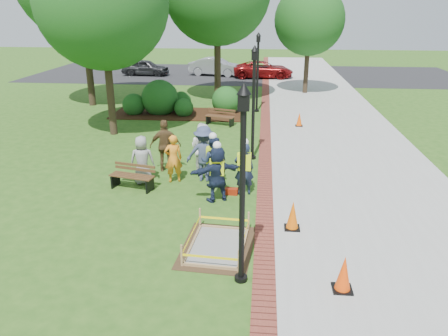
# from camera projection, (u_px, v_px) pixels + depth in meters

# --- Properties ---
(ground) EXTENTS (100.00, 100.00, 0.00)m
(ground) POSITION_uv_depth(u_px,v_px,m) (203.00, 215.00, 12.34)
(ground) COLOR #285116
(ground) RESTS_ON ground
(sidewalk) EXTENTS (6.00, 60.00, 0.02)m
(sidewalk) POSITION_uv_depth(u_px,v_px,m) (332.00, 127.00, 21.24)
(sidewalk) COLOR #9E9E99
(sidewalk) RESTS_ON ground
(brick_edging) EXTENTS (0.50, 60.00, 0.03)m
(brick_edging) POSITION_uv_depth(u_px,v_px,m) (265.00, 125.00, 21.51)
(brick_edging) COLOR maroon
(brick_edging) RESTS_ON ground
(mulch_bed) EXTENTS (7.00, 3.00, 0.05)m
(mulch_bed) POSITION_uv_depth(u_px,v_px,m) (178.00, 114.00, 23.78)
(mulch_bed) COLOR #381E0F
(mulch_bed) RESTS_ON ground
(parking_lot) EXTENTS (36.00, 12.00, 0.01)m
(parking_lot) POSITION_uv_depth(u_px,v_px,m) (245.00, 74.00, 37.52)
(parking_lot) COLOR black
(parking_lot) RESTS_ON ground
(wet_concrete_pad) EXTENTS (1.87, 2.42, 0.55)m
(wet_concrete_pad) POSITION_uv_depth(u_px,v_px,m) (218.00, 239.00, 10.63)
(wet_concrete_pad) COLOR #47331E
(wet_concrete_pad) RESTS_ON ground
(bench_near) EXTENTS (1.52, 0.81, 0.78)m
(bench_near) POSITION_uv_depth(u_px,v_px,m) (132.00, 181.00, 14.05)
(bench_near) COLOR brown
(bench_near) RESTS_ON ground
(bench_far) EXTENTS (1.52, 0.90, 0.78)m
(bench_far) POSITION_uv_depth(u_px,v_px,m) (220.00, 120.00, 21.51)
(bench_far) COLOR brown
(bench_far) RESTS_ON ground
(cone_front) EXTENTS (0.41, 0.41, 0.82)m
(cone_front) POSITION_uv_depth(u_px,v_px,m) (344.00, 274.00, 8.96)
(cone_front) COLOR black
(cone_front) RESTS_ON ground
(cone_back) EXTENTS (0.41, 0.41, 0.81)m
(cone_back) POSITION_uv_depth(u_px,v_px,m) (293.00, 216.00, 11.45)
(cone_back) COLOR black
(cone_back) RESTS_ON ground
(cone_far) EXTENTS (0.35, 0.35, 0.69)m
(cone_far) POSITION_uv_depth(u_px,v_px,m) (299.00, 120.00, 21.26)
(cone_far) COLOR black
(cone_far) RESTS_ON ground
(toolbox) EXTENTS (0.42, 0.25, 0.20)m
(toolbox) POSITION_uv_depth(u_px,v_px,m) (231.00, 191.00, 13.68)
(toolbox) COLOR maroon
(toolbox) RESTS_ON ground
(lamp_near) EXTENTS (0.28, 0.28, 4.26)m
(lamp_near) POSITION_uv_depth(u_px,v_px,m) (243.00, 173.00, 8.56)
(lamp_near) COLOR black
(lamp_near) RESTS_ON ground
(lamp_mid) EXTENTS (0.28, 0.28, 4.26)m
(lamp_mid) POSITION_uv_depth(u_px,v_px,m) (254.00, 95.00, 16.03)
(lamp_mid) COLOR black
(lamp_mid) RESTS_ON ground
(lamp_far) EXTENTS (0.28, 0.28, 4.26)m
(lamp_far) POSITION_uv_depth(u_px,v_px,m) (258.00, 66.00, 23.49)
(lamp_far) COLOR black
(lamp_far) RESTS_ON ground
(tree_left) EXTENTS (5.56, 5.56, 8.46)m
(tree_left) POSITION_uv_depth(u_px,v_px,m) (102.00, 3.00, 18.15)
(tree_left) COLOR #3D2D1E
(tree_left) RESTS_ON ground
(tree_right) EXTENTS (4.48, 4.48, 6.92)m
(tree_right) POSITION_uv_depth(u_px,v_px,m) (309.00, 20.00, 27.88)
(tree_right) COLOR #3D2D1E
(tree_right) RESTS_ON ground
(shrub_a) EXTENTS (1.22, 1.22, 1.22)m
(shrub_a) POSITION_uv_depth(u_px,v_px,m) (134.00, 114.00, 23.73)
(shrub_a) COLOR #164F1A
(shrub_a) RESTS_ON ground
(shrub_b) EXTENTS (1.99, 1.99, 1.99)m
(shrub_b) POSITION_uv_depth(u_px,v_px,m) (161.00, 113.00, 23.91)
(shrub_b) COLOR #164F1A
(shrub_b) RESTS_ON ground
(shrub_c) EXTENTS (1.03, 1.03, 1.03)m
(shrub_c) POSITION_uv_depth(u_px,v_px,m) (184.00, 116.00, 23.39)
(shrub_c) COLOR #164F1A
(shrub_c) RESTS_ON ground
(shrub_d) EXTENTS (1.57, 1.57, 1.57)m
(shrub_d) POSITION_uv_depth(u_px,v_px,m) (226.00, 113.00, 24.10)
(shrub_d) COLOR #164F1A
(shrub_d) RESTS_ON ground
(shrub_e) EXTENTS (1.14, 1.14, 1.14)m
(shrub_e) POSITION_uv_depth(u_px,v_px,m) (182.00, 110.00, 24.69)
(shrub_e) COLOR #164F1A
(shrub_e) RESTS_ON ground
(casual_person_a) EXTENTS (0.56, 0.41, 1.62)m
(casual_person_a) POSITION_uv_depth(u_px,v_px,m) (142.00, 160.00, 14.30)
(casual_person_a) COLOR gray
(casual_person_a) RESTS_ON ground
(casual_person_b) EXTENTS (0.61, 0.50, 1.63)m
(casual_person_b) POSITION_uv_depth(u_px,v_px,m) (173.00, 159.00, 14.42)
(casual_person_b) COLOR orange
(casual_person_b) RESTS_ON ground
(casual_person_c) EXTENTS (0.69, 0.62, 1.81)m
(casual_person_c) POSITION_uv_depth(u_px,v_px,m) (202.00, 149.00, 15.14)
(casual_person_c) COLOR white
(casual_person_c) RESTS_ON ground
(casual_person_d) EXTENTS (0.65, 0.48, 1.86)m
(casual_person_d) POSITION_uv_depth(u_px,v_px,m) (165.00, 146.00, 15.35)
(casual_person_d) COLOR brown
(casual_person_d) RESTS_ON ground
(casual_person_e) EXTENTS (0.61, 0.40, 1.88)m
(casual_person_e) POSITION_uv_depth(u_px,v_px,m) (204.00, 154.00, 14.50)
(casual_person_e) COLOR #36405F
(casual_person_e) RESTS_ON ground
(hivis_worker_a) EXTENTS (0.65, 0.57, 1.87)m
(hivis_worker_a) POSITION_uv_depth(u_px,v_px,m) (217.00, 172.00, 12.97)
(hivis_worker_a) COLOR #1D304B
(hivis_worker_a) RESTS_ON ground
(hivis_worker_b) EXTENTS (0.59, 0.43, 1.83)m
(hivis_worker_b) POSITION_uv_depth(u_px,v_px,m) (244.00, 167.00, 13.43)
(hivis_worker_b) COLOR #18263F
(hivis_worker_b) RESTS_ON ground
(hivis_worker_c) EXTENTS (0.55, 0.37, 1.82)m
(hivis_worker_c) POSITION_uv_depth(u_px,v_px,m) (213.00, 160.00, 14.03)
(hivis_worker_c) COLOR #1A1B45
(hivis_worker_c) RESTS_ON ground
(parked_car_a) EXTENTS (2.25, 4.58, 1.45)m
(parked_car_a) POSITION_uv_depth(u_px,v_px,m) (146.00, 75.00, 36.84)
(parked_car_a) COLOR #28292B
(parked_car_a) RESTS_ON ground
(parked_car_b) EXTENTS (3.09, 5.23, 1.60)m
(parked_car_b) POSITION_uv_depth(u_px,v_px,m) (216.00, 76.00, 36.77)
(parked_car_b) COLOR #9F9EA3
(parked_car_b) RESTS_ON ground
(parked_car_c) EXTENTS (2.04, 4.50, 1.45)m
(parked_car_c) POSITION_uv_depth(u_px,v_px,m) (263.00, 78.00, 35.60)
(parked_car_c) COLOR maroon
(parked_car_c) RESTS_ON ground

